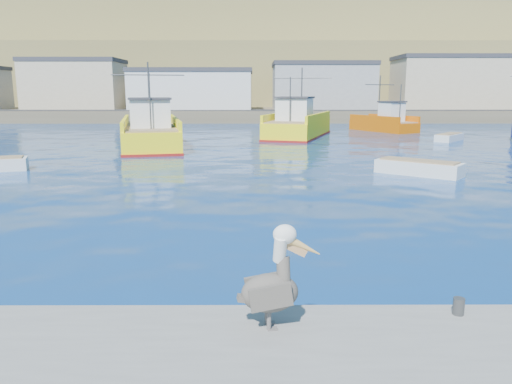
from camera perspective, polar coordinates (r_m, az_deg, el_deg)
ground at (r=12.27m, az=2.40°, el=-9.16°), size 260.00×260.00×0.00m
dock_bollards at (r=8.94m, az=7.39°, el=-12.85°), size 36.20×0.20×0.30m
far_shore at (r=120.77m, az=0.03°, el=13.64°), size 200.00×81.00×24.00m
trawler_yellow_a at (r=40.01m, az=-11.94°, el=6.58°), size 6.72×13.07×6.66m
trawler_yellow_b at (r=48.55m, az=4.80°, el=7.59°), size 7.77×13.03×6.65m
boat_orange at (r=57.02m, az=14.54°, el=7.75°), size 6.45×8.43×6.04m
skiff_mid at (r=27.65m, az=18.09°, el=2.52°), size 4.36×3.89×0.95m
skiff_far at (r=47.62m, az=21.21°, el=5.78°), size 3.45×3.72×0.82m
pelican at (r=8.24m, az=1.95°, el=-10.47°), size 1.41×0.70×1.73m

